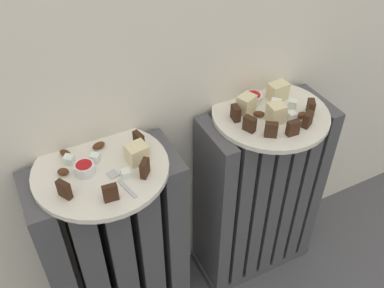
% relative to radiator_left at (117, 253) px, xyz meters
% --- Properties ---
extents(radiator_left, '(0.35, 0.16, 0.58)m').
position_rel_radiator_left_xyz_m(radiator_left, '(0.00, 0.00, 0.00)').
color(radiator_left, '#47474C').
rests_on(radiator_left, ground_plane).
extents(radiator_right, '(0.35, 0.16, 0.58)m').
position_rel_radiator_left_xyz_m(radiator_right, '(0.43, 0.00, 0.00)').
color(radiator_right, '#47474C').
rests_on(radiator_right, ground_plane).
extents(plate_left, '(0.29, 0.29, 0.01)m').
position_rel_radiator_left_xyz_m(plate_left, '(-0.00, 0.00, 0.30)').
color(plate_left, silver).
rests_on(plate_left, radiator_left).
extents(plate_right, '(0.29, 0.29, 0.01)m').
position_rel_radiator_left_xyz_m(plate_right, '(0.43, 0.00, 0.30)').
color(plate_right, silver).
rests_on(plate_right, radiator_right).
extents(dark_cake_slice_left_0, '(0.03, 0.03, 0.04)m').
position_rel_radiator_left_xyz_m(dark_cake_slice_left_0, '(-0.09, -0.05, 0.32)').
color(dark_cake_slice_left_0, '#382114').
rests_on(dark_cake_slice_left_0, plate_left).
extents(dark_cake_slice_left_1, '(0.03, 0.01, 0.04)m').
position_rel_radiator_left_xyz_m(dark_cake_slice_left_1, '(-0.01, -0.10, 0.32)').
color(dark_cake_slice_left_1, '#382114').
rests_on(dark_cake_slice_left_1, plate_left).
extents(dark_cake_slice_left_2, '(0.03, 0.03, 0.04)m').
position_rel_radiator_left_xyz_m(dark_cake_slice_left_2, '(0.07, -0.07, 0.32)').
color(dark_cake_slice_left_2, '#382114').
rests_on(dark_cake_slice_left_2, plate_left).
extents(dark_cake_slice_left_3, '(0.02, 0.03, 0.04)m').
position_rel_radiator_left_xyz_m(dark_cake_slice_left_3, '(0.10, 0.02, 0.32)').
color(dark_cake_slice_left_3, '#382114').
rests_on(dark_cake_slice_left_3, plate_left).
extents(marble_cake_slice_left_0, '(0.05, 0.04, 0.04)m').
position_rel_radiator_left_xyz_m(marble_cake_slice_left_0, '(0.08, -0.02, 0.33)').
color(marble_cake_slice_left_0, beige).
rests_on(marble_cake_slice_left_0, plate_left).
extents(turkish_delight_left_0, '(0.03, 0.03, 0.02)m').
position_rel_radiator_left_xyz_m(turkish_delight_left_0, '(-0.00, 0.02, 0.31)').
color(turkish_delight_left_0, white).
rests_on(turkish_delight_left_0, plate_left).
extents(turkish_delight_left_1, '(0.02, 0.02, 0.02)m').
position_rel_radiator_left_xyz_m(turkish_delight_left_1, '(0.04, -0.05, 0.31)').
color(turkish_delight_left_1, white).
rests_on(turkish_delight_left_1, plate_left).
extents(turkish_delight_left_2, '(0.03, 0.03, 0.02)m').
position_rel_radiator_left_xyz_m(turkish_delight_left_2, '(-0.05, 0.04, 0.31)').
color(turkish_delight_left_2, white).
rests_on(turkish_delight_left_2, plate_left).
extents(medjool_date_left_0, '(0.03, 0.03, 0.02)m').
position_rel_radiator_left_xyz_m(medjool_date_left_0, '(-0.07, 0.01, 0.31)').
color(medjool_date_left_0, '#4C2814').
rests_on(medjool_date_left_0, plate_left).
extents(medjool_date_left_1, '(0.03, 0.02, 0.01)m').
position_rel_radiator_left_xyz_m(medjool_date_left_1, '(0.02, 0.06, 0.31)').
color(medjool_date_left_1, '#4C2814').
rests_on(medjool_date_left_1, plate_left).
extents(medjool_date_left_2, '(0.03, 0.03, 0.02)m').
position_rel_radiator_left_xyz_m(medjool_date_left_2, '(-0.06, 0.07, 0.31)').
color(medjool_date_left_2, '#4C2814').
rests_on(medjool_date_left_2, plate_left).
extents(jam_bowl_left, '(0.04, 0.04, 0.03)m').
position_rel_radiator_left_xyz_m(jam_bowl_left, '(-0.03, -0.00, 0.32)').
color(jam_bowl_left, white).
rests_on(jam_bowl_left, plate_left).
extents(dark_cake_slice_right_0, '(0.02, 0.03, 0.04)m').
position_rel_radiator_left_xyz_m(dark_cake_slice_right_0, '(0.34, 0.01, 0.32)').
color(dark_cake_slice_right_0, '#382114').
rests_on(dark_cake_slice_right_0, plate_right).
extents(dark_cake_slice_right_1, '(0.03, 0.03, 0.04)m').
position_rel_radiator_left_xyz_m(dark_cake_slice_right_1, '(0.34, -0.04, 0.32)').
color(dark_cake_slice_right_1, '#382114').
rests_on(dark_cake_slice_right_1, plate_right).
extents(dark_cake_slice_right_2, '(0.03, 0.03, 0.04)m').
position_rel_radiator_left_xyz_m(dark_cake_slice_right_2, '(0.38, -0.08, 0.32)').
color(dark_cake_slice_right_2, '#382114').
rests_on(dark_cake_slice_right_2, plate_right).
extents(dark_cake_slice_right_3, '(0.03, 0.02, 0.04)m').
position_rel_radiator_left_xyz_m(dark_cake_slice_right_3, '(0.42, -0.09, 0.32)').
color(dark_cake_slice_right_3, '#382114').
rests_on(dark_cake_slice_right_3, plate_right).
extents(dark_cake_slice_right_4, '(0.03, 0.03, 0.04)m').
position_rel_radiator_left_xyz_m(dark_cake_slice_right_4, '(0.47, -0.08, 0.32)').
color(dark_cake_slice_right_4, '#382114').
rests_on(dark_cake_slice_right_4, plate_right).
extents(dark_cake_slice_right_5, '(0.03, 0.03, 0.04)m').
position_rel_radiator_left_xyz_m(dark_cake_slice_right_5, '(0.51, -0.05, 0.32)').
color(dark_cake_slice_right_5, '#382114').
rests_on(dark_cake_slice_right_5, plate_right).
extents(marble_cake_slice_right_0, '(0.05, 0.04, 0.04)m').
position_rel_radiator_left_xyz_m(marble_cake_slice_right_0, '(0.48, 0.04, 0.33)').
color(marble_cake_slice_right_0, beige).
rests_on(marble_cake_slice_right_0, plate_right).
extents(marble_cake_slice_right_1, '(0.05, 0.05, 0.05)m').
position_rel_radiator_left_xyz_m(marble_cake_slice_right_1, '(0.38, 0.03, 0.33)').
color(marble_cake_slice_right_1, beige).
rests_on(marble_cake_slice_right_1, plate_right).
extents(marble_cake_slice_right_2, '(0.04, 0.04, 0.05)m').
position_rel_radiator_left_xyz_m(marble_cake_slice_right_2, '(0.42, -0.04, 0.33)').
color(marble_cake_slice_right_2, beige).
rests_on(marble_cake_slice_right_2, plate_right).
extents(turkish_delight_right_0, '(0.04, 0.04, 0.02)m').
position_rel_radiator_left_xyz_m(turkish_delight_right_0, '(0.45, 0.01, 0.32)').
color(turkish_delight_right_0, white).
rests_on(turkish_delight_right_0, plate_right).
extents(turkish_delight_right_1, '(0.02, 0.02, 0.02)m').
position_rel_radiator_left_xyz_m(turkish_delight_right_1, '(0.46, -0.05, 0.32)').
color(turkish_delight_right_1, white).
rests_on(turkish_delight_right_1, plate_right).
extents(turkish_delight_right_2, '(0.03, 0.03, 0.02)m').
position_rel_radiator_left_xyz_m(turkish_delight_right_2, '(0.49, -0.01, 0.32)').
color(turkish_delight_right_2, white).
rests_on(turkish_delight_right_2, plate_right).
extents(medjool_date_right_0, '(0.03, 0.02, 0.02)m').
position_rel_radiator_left_xyz_m(medjool_date_right_0, '(0.48, -0.05, 0.31)').
color(medjool_date_right_0, '#4C2814').
rests_on(medjool_date_right_0, plate_right).
extents(medjool_date_right_1, '(0.03, 0.03, 0.01)m').
position_rel_radiator_left_xyz_m(medjool_date_right_1, '(0.39, -0.00, 0.31)').
color(medjool_date_right_1, '#4C2814').
rests_on(medjool_date_right_1, plate_right).
extents(jam_bowl_right, '(0.05, 0.05, 0.02)m').
position_rel_radiator_left_xyz_m(jam_bowl_right, '(0.42, 0.06, 0.32)').
color(jam_bowl_right, white).
rests_on(jam_bowl_right, plate_right).
extents(fork, '(0.04, 0.10, 0.00)m').
position_rel_radiator_left_xyz_m(fork, '(0.02, -0.06, 0.31)').
color(fork, '#B7B7BC').
rests_on(fork, plate_left).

